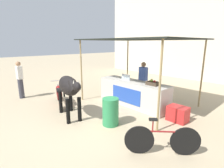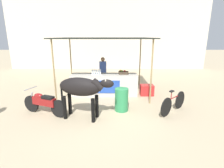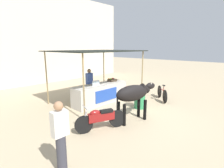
{
  "view_description": "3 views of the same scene",
  "coord_description": "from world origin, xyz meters",
  "px_view_note": "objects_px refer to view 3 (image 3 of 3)",
  "views": [
    {
      "loc": [
        4.33,
        -2.92,
        2.43
      ],
      "look_at": [
        -0.48,
        1.52,
        0.88
      ],
      "focal_mm": 28.0,
      "sensor_mm": 36.0,
      "label": 1
    },
    {
      "loc": [
        0.36,
        -5.58,
        2.64
      ],
      "look_at": [
        0.39,
        1.13,
        0.8
      ],
      "focal_mm": 28.0,
      "sensor_mm": 36.0,
      "label": 2
    },
    {
      "loc": [
        -5.68,
        -3.97,
        2.75
      ],
      "look_at": [
        -0.23,
        1.21,
        1.14
      ],
      "focal_mm": 28.0,
      "sensor_mm": 36.0,
      "label": 3
    }
  ],
  "objects_px": {
    "water_barrel": "(140,99)",
    "vendor_behind_counter": "(89,84)",
    "fruit_crate": "(112,80)",
    "bicycle_leaning": "(162,94)",
    "motorcycle_parked": "(101,118)",
    "cow": "(134,94)",
    "passerby_on_street": "(60,137)",
    "stall_counter": "(101,94)",
    "cooler_box": "(127,91)"
  },
  "relations": [
    {
      "from": "vendor_behind_counter",
      "to": "passerby_on_street",
      "type": "distance_m",
      "value": 5.38
    },
    {
      "from": "fruit_crate",
      "to": "cow",
      "type": "height_order",
      "value": "cow"
    },
    {
      "from": "cooler_box",
      "to": "water_barrel",
      "type": "relative_size",
      "value": 0.72
    },
    {
      "from": "water_barrel",
      "to": "passerby_on_street",
      "type": "height_order",
      "value": "passerby_on_street"
    },
    {
      "from": "cooler_box",
      "to": "passerby_on_street",
      "type": "bearing_deg",
      "value": -153.89
    },
    {
      "from": "stall_counter",
      "to": "water_barrel",
      "type": "distance_m",
      "value": 1.97
    },
    {
      "from": "vendor_behind_counter",
      "to": "cooler_box",
      "type": "relative_size",
      "value": 2.75
    },
    {
      "from": "bicycle_leaning",
      "to": "passerby_on_street",
      "type": "distance_m",
      "value": 6.6
    },
    {
      "from": "passerby_on_street",
      "to": "bicycle_leaning",
      "type": "bearing_deg",
      "value": 8.91
    },
    {
      "from": "fruit_crate",
      "to": "cow",
      "type": "relative_size",
      "value": 0.24
    },
    {
      "from": "vendor_behind_counter",
      "to": "bicycle_leaning",
      "type": "distance_m",
      "value": 3.83
    },
    {
      "from": "water_barrel",
      "to": "vendor_behind_counter",
      "type": "bearing_deg",
      "value": 107.12
    },
    {
      "from": "water_barrel",
      "to": "motorcycle_parked",
      "type": "distance_m",
      "value": 2.72
    },
    {
      "from": "fruit_crate",
      "to": "motorcycle_parked",
      "type": "relative_size",
      "value": 0.26
    },
    {
      "from": "vendor_behind_counter",
      "to": "cooler_box",
      "type": "bearing_deg",
      "value": -22.49
    },
    {
      "from": "vendor_behind_counter",
      "to": "cow",
      "type": "bearing_deg",
      "value": -99.08
    },
    {
      "from": "stall_counter",
      "to": "bicycle_leaning",
      "type": "distance_m",
      "value": 3.23
    },
    {
      "from": "water_barrel",
      "to": "passerby_on_street",
      "type": "distance_m",
      "value": 4.82
    },
    {
      "from": "bicycle_leaning",
      "to": "water_barrel",
      "type": "bearing_deg",
      "value": 175.54
    },
    {
      "from": "fruit_crate",
      "to": "cooler_box",
      "type": "bearing_deg",
      "value": -8.08
    },
    {
      "from": "vendor_behind_counter",
      "to": "water_barrel",
      "type": "relative_size",
      "value": 1.98
    },
    {
      "from": "water_barrel",
      "to": "motorcycle_parked",
      "type": "bearing_deg",
      "value": -173.34
    },
    {
      "from": "stall_counter",
      "to": "water_barrel",
      "type": "bearing_deg",
      "value": -68.99
    },
    {
      "from": "vendor_behind_counter",
      "to": "bicycle_leaning",
      "type": "height_order",
      "value": "vendor_behind_counter"
    },
    {
      "from": "cow",
      "to": "passerby_on_street",
      "type": "bearing_deg",
      "value": -170.77
    },
    {
      "from": "motorcycle_parked",
      "to": "water_barrel",
      "type": "bearing_deg",
      "value": 6.66
    },
    {
      "from": "motorcycle_parked",
      "to": "passerby_on_street",
      "type": "distance_m",
      "value": 2.17
    },
    {
      "from": "fruit_crate",
      "to": "bicycle_leaning",
      "type": "xyz_separation_m",
      "value": [
        1.67,
        -2.03,
        -0.68
      ]
    },
    {
      "from": "motorcycle_parked",
      "to": "bicycle_leaning",
      "type": "height_order",
      "value": "motorcycle_parked"
    },
    {
      "from": "stall_counter",
      "to": "passerby_on_street",
      "type": "bearing_deg",
      "value": -142.85
    },
    {
      "from": "fruit_crate",
      "to": "passerby_on_street",
      "type": "xyz_separation_m",
      "value": [
        -4.83,
        -3.05,
        -0.18
      ]
    },
    {
      "from": "vendor_behind_counter",
      "to": "motorcycle_parked",
      "type": "xyz_separation_m",
      "value": [
        -1.9,
        -2.9,
        -0.42
      ]
    },
    {
      "from": "stall_counter",
      "to": "cow",
      "type": "bearing_deg",
      "value": -103.85
    },
    {
      "from": "cooler_box",
      "to": "motorcycle_parked",
      "type": "distance_m",
      "value": 4.46
    },
    {
      "from": "vendor_behind_counter",
      "to": "motorcycle_parked",
      "type": "height_order",
      "value": "vendor_behind_counter"
    },
    {
      "from": "fruit_crate",
      "to": "cow",
      "type": "bearing_deg",
      "value": -120.59
    },
    {
      "from": "fruit_crate",
      "to": "water_barrel",
      "type": "distance_m",
      "value": 1.99
    },
    {
      "from": "vendor_behind_counter",
      "to": "passerby_on_street",
      "type": "bearing_deg",
      "value": -135.85
    },
    {
      "from": "cooler_box",
      "to": "bicycle_leaning",
      "type": "relative_size",
      "value": 0.49
    },
    {
      "from": "stall_counter",
      "to": "cooler_box",
      "type": "bearing_deg",
      "value": -2.84
    },
    {
      "from": "fruit_crate",
      "to": "bicycle_leaning",
      "type": "bearing_deg",
      "value": -50.67
    },
    {
      "from": "stall_counter",
      "to": "passerby_on_street",
      "type": "relative_size",
      "value": 1.82
    },
    {
      "from": "cow",
      "to": "bicycle_leaning",
      "type": "height_order",
      "value": "cow"
    },
    {
      "from": "motorcycle_parked",
      "to": "passerby_on_street",
      "type": "height_order",
      "value": "passerby_on_street"
    },
    {
      "from": "fruit_crate",
      "to": "motorcycle_parked",
      "type": "bearing_deg",
      "value": -142.51
    },
    {
      "from": "stall_counter",
      "to": "bicycle_leaning",
      "type": "xyz_separation_m",
      "value": [
        2.54,
        -1.98,
        -0.13
      ]
    },
    {
      "from": "stall_counter",
      "to": "bicycle_leaning",
      "type": "bearing_deg",
      "value": -37.85
    },
    {
      "from": "fruit_crate",
      "to": "cooler_box",
      "type": "xyz_separation_m",
      "value": [
        1.08,
        -0.15,
        -0.79
      ]
    },
    {
      "from": "stall_counter",
      "to": "passerby_on_street",
      "type": "distance_m",
      "value": 4.98
    },
    {
      "from": "motorcycle_parked",
      "to": "vendor_behind_counter",
      "type": "bearing_deg",
      "value": 56.72
    }
  ]
}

